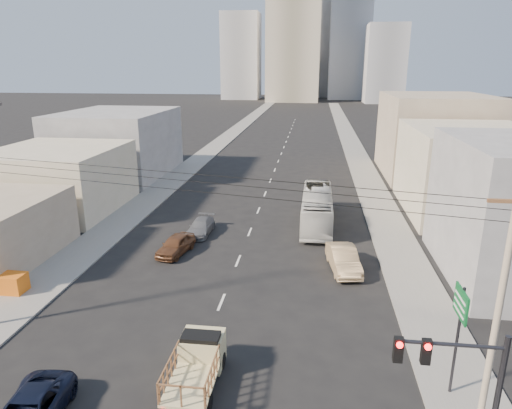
% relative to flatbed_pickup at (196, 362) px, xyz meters
% --- Properties ---
extents(ground, '(420.00, 420.00, 0.00)m').
position_rel_flatbed_pickup_xyz_m(ground, '(-0.38, -0.78, -1.09)').
color(ground, black).
rests_on(ground, ground).
extents(sidewalk_left, '(3.50, 180.00, 0.12)m').
position_rel_flatbed_pickup_xyz_m(sidewalk_left, '(-12.13, 69.22, -1.03)').
color(sidewalk_left, slate).
rests_on(sidewalk_left, ground).
extents(sidewalk_right, '(3.50, 180.00, 0.12)m').
position_rel_flatbed_pickup_xyz_m(sidewalk_right, '(11.37, 69.22, -1.03)').
color(sidewalk_right, slate).
rests_on(sidewalk_right, ground).
extents(lane_dashes, '(0.15, 104.00, 0.01)m').
position_rel_flatbed_pickup_xyz_m(lane_dashes, '(-0.38, 52.22, -1.09)').
color(lane_dashes, silver).
rests_on(lane_dashes, ground).
extents(flatbed_pickup, '(1.95, 4.41, 1.90)m').
position_rel_flatbed_pickup_xyz_m(flatbed_pickup, '(0.00, 0.00, 0.00)').
color(flatbed_pickup, beige).
rests_on(flatbed_pickup, ground).
extents(city_bus, '(2.60, 10.80, 3.00)m').
position_rel_flatbed_pickup_xyz_m(city_bus, '(5.17, 21.92, 0.41)').
color(city_bus, silver).
rests_on(city_bus, ground).
extents(sedan_brown, '(2.39, 4.31, 1.39)m').
position_rel_flatbed_pickup_xyz_m(sedan_brown, '(-5.17, 13.96, -0.40)').
color(sedan_brown, '#57331E').
rests_on(sedan_brown, ground).
extents(sedan_tan, '(2.40, 5.02, 1.59)m').
position_rel_flatbed_pickup_xyz_m(sedan_tan, '(6.98, 12.65, -0.30)').
color(sedan_tan, tan).
rests_on(sedan_tan, ground).
extents(sedan_grey, '(1.81, 4.23, 1.21)m').
position_rel_flatbed_pickup_xyz_m(sedan_grey, '(-4.35, 18.28, -0.49)').
color(sedan_grey, slate).
rests_on(sedan_grey, ground).
extents(traffic_signal, '(3.23, 0.35, 6.00)m').
position_rel_flatbed_pickup_xyz_m(traffic_signal, '(9.39, -4.29, 2.98)').
color(traffic_signal, '#2D2D33').
rests_on(traffic_signal, ground).
extents(green_sign, '(0.18, 1.60, 5.00)m').
position_rel_flatbed_pickup_xyz_m(green_sign, '(10.78, 0.72, 2.65)').
color(green_sign, '#2D2D33').
rests_on(green_sign, ground).
extents(utility_pole, '(1.80, 0.24, 10.00)m').
position_rel_flatbed_pickup_xyz_m(utility_pole, '(11.12, -1.78, 4.09)').
color(utility_pole, tan).
rests_on(utility_pole, ground).
extents(overhead_wires, '(23.01, 5.02, 0.72)m').
position_rel_flatbed_pickup_xyz_m(overhead_wires, '(-0.38, 0.72, 7.87)').
color(overhead_wires, black).
rests_on(overhead_wires, ground).
extents(crate_stack, '(1.80, 1.20, 1.14)m').
position_rel_flatbed_pickup_xyz_m(crate_stack, '(-13.38, 6.67, -0.40)').
color(crate_stack, orange).
rests_on(crate_stack, sidewalk_left).
extents(bldg_right_mid, '(11.00, 14.00, 8.00)m').
position_rel_flatbed_pickup_xyz_m(bldg_right_mid, '(19.12, 27.22, 2.91)').
color(bldg_right_mid, '#C1B99B').
rests_on(bldg_right_mid, ground).
extents(bldg_right_far, '(12.00, 16.00, 10.00)m').
position_rel_flatbed_pickup_xyz_m(bldg_right_far, '(19.62, 43.22, 3.91)').
color(bldg_right_far, tan).
rests_on(bldg_right_far, ground).
extents(bldg_left_mid, '(11.00, 12.00, 6.00)m').
position_rel_flatbed_pickup_xyz_m(bldg_left_mid, '(-19.38, 23.22, 1.91)').
color(bldg_left_mid, '#C1B99B').
rests_on(bldg_left_mid, ground).
extents(bldg_left_far, '(12.00, 16.00, 8.00)m').
position_rel_flatbed_pickup_xyz_m(bldg_left_far, '(-19.88, 38.22, 2.91)').
color(bldg_left_far, gray).
rests_on(bldg_left_far, ground).
extents(high_rise_tower, '(20.00, 20.00, 60.00)m').
position_rel_flatbed_pickup_xyz_m(high_rise_tower, '(-4.38, 169.22, 28.91)').
color(high_rise_tower, gray).
rests_on(high_rise_tower, ground).
extents(midrise_ne, '(16.00, 16.00, 40.00)m').
position_rel_flatbed_pickup_xyz_m(midrise_ne, '(17.62, 184.22, 18.91)').
color(midrise_ne, '#96999E').
rests_on(midrise_ne, ground).
extents(midrise_nw, '(15.00, 15.00, 34.00)m').
position_rel_flatbed_pickup_xyz_m(midrise_nw, '(-26.38, 179.22, 15.91)').
color(midrise_nw, '#96999E').
rests_on(midrise_nw, ground).
extents(midrise_back, '(18.00, 18.00, 44.00)m').
position_rel_flatbed_pickup_xyz_m(midrise_back, '(5.62, 199.22, 20.91)').
color(midrise_back, gray).
rests_on(midrise_back, ground).
extents(midrise_east, '(14.00, 14.00, 28.00)m').
position_rel_flatbed_pickup_xyz_m(midrise_east, '(29.62, 164.22, 12.91)').
color(midrise_east, '#96999E').
rests_on(midrise_east, ground).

